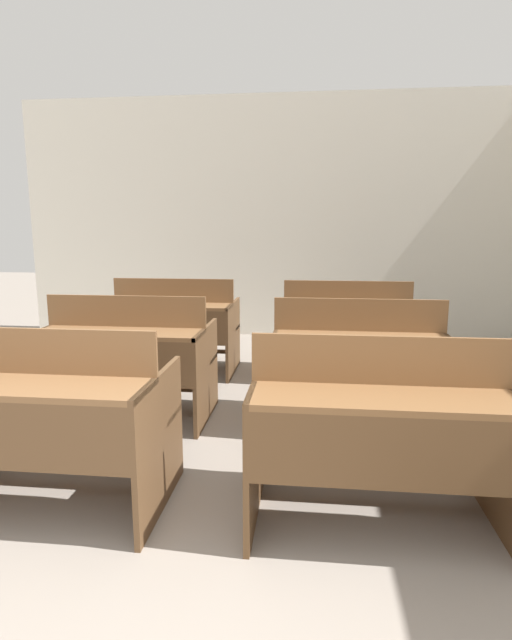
% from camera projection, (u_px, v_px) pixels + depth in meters
% --- Properties ---
extents(wall_back, '(6.55, 0.06, 3.12)m').
position_uv_depth(wall_back, '(266.00, 219.00, 6.58)').
color(wall_back, white).
rests_on(wall_back, ground_plane).
extents(bench_front_left, '(1.21, 0.77, 0.95)m').
position_uv_depth(bench_front_left, '(44.00, 417.00, 2.55)').
color(bench_front_left, brown).
rests_on(bench_front_left, ground_plane).
extents(bench_front_right, '(1.21, 0.77, 0.95)m').
position_uv_depth(bench_front_right, '(378.00, 431.00, 2.38)').
color(bench_front_right, brown).
rests_on(bench_front_right, ground_plane).
extents(bench_second_left, '(1.21, 0.77, 0.95)m').
position_uv_depth(bench_second_left, '(128.00, 357.00, 3.75)').
color(bench_second_left, brown).
rests_on(bench_second_left, ground_plane).
extents(bench_second_right, '(1.21, 0.77, 0.95)m').
position_uv_depth(bench_second_right, '(358.00, 362.00, 3.59)').
color(bench_second_right, brown).
rests_on(bench_second_right, ground_plane).
extents(bench_third_left, '(1.21, 0.77, 0.95)m').
position_uv_depth(bench_third_left, '(174.00, 325.00, 4.99)').
color(bench_third_left, brown).
rests_on(bench_third_left, ground_plane).
extents(bench_third_right, '(1.21, 0.77, 0.95)m').
position_uv_depth(bench_third_right, '(347.00, 329.00, 4.79)').
color(bench_third_right, brown).
rests_on(bench_third_right, ground_plane).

